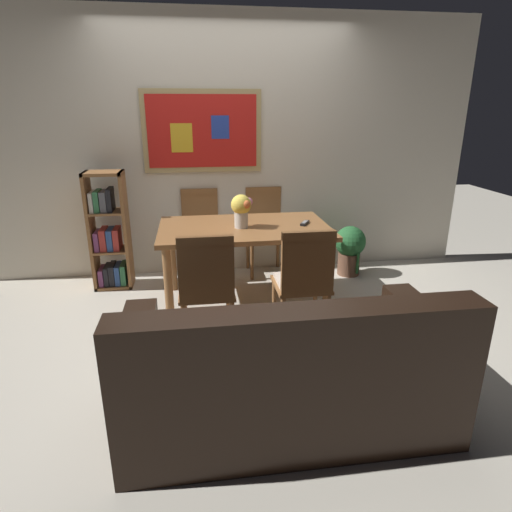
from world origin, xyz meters
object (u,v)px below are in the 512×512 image
Objects in this scene: dining_chair_far_right at (264,223)px; bookshelf at (109,236)px; tv_remote at (305,223)px; dining_table at (244,236)px; potted_ivy at (350,248)px; dining_chair_far_left at (201,226)px; dining_chair_near_left at (206,283)px; leather_couch at (287,376)px; dining_chair_near_right at (304,276)px; flower_vase at (241,208)px.

dining_chair_far_right is 1.59m from bookshelf.
dining_chair_far_right is at bearing 106.64° from tv_remote.
dining_table is 1.34m from potted_ivy.
dining_chair_far_left and dining_chair_near_left have the same top height.
tv_remote is at bearing -140.19° from potted_ivy.
leather_couch is (0.41, -2.42, -0.23)m from dining_chair_far_left.
leather_couch is 11.46× the size of tv_remote.
leather_couch reaches higher than potted_ivy.
dining_chair_far_left is 0.51× the size of leather_couch.
tv_remote reaches higher than potted_ivy.
dining_chair_far_left is 1.21m from tv_remote.
dining_chair_near_right is 0.51× the size of leather_couch.
flower_vase is 1.84× the size of tv_remote.
leather_couch is (-0.31, -0.88, -0.23)m from dining_chair_near_right.
dining_chair_near_left is (0.01, -1.56, 0.00)m from dining_chair_far_left.
leather_couch is 2.58m from bookshelf.
dining_chair_near_right is (0.71, 0.02, 0.00)m from dining_chair_near_left.
dining_chair_far_right and dining_chair_near_left have the same top height.
potted_ivy is (0.84, 1.31, -0.24)m from dining_chair_near_right.
tv_remote is (1.81, -0.57, 0.21)m from bookshelf.
leather_couch is at bearing -109.28° from dining_chair_near_right.
dining_chair_far_right is 0.51× the size of leather_couch.
dining_chair_near_right is at bearing -65.99° from dining_table.
tv_remote is (0.57, 0.03, -0.16)m from flower_vase.
dining_chair_far_left is 2.47m from leather_couch.
dining_chair_near_left reaches higher than tv_remote.
dining_chair_near_left reaches higher than dining_table.
dining_chair_near_left is 0.71m from dining_chair_near_right.
leather_couch is at bearing -88.67° from dining_table.
dining_chair_far_right is at bearing 0.88° from dining_chair_far_left.
dining_chair_near_right is (0.72, -1.54, 0.00)m from dining_chair_far_left.
leather_couch is (0.40, -0.86, -0.23)m from dining_chair_near_left.
leather_couch is 1.72m from flower_vase.
flower_vase reaches higher than potted_ivy.
dining_chair_near_right is 3.16× the size of flower_vase.
dining_table is at bearing 65.22° from dining_chair_near_left.
dining_chair_near_left is 1.62m from bookshelf.
flower_vase is 0.59m from tv_remote.
flower_vase is (0.34, -0.80, 0.36)m from dining_chair_far_left.
tv_remote reaches higher than dining_table.
dining_chair_far_left is at bearing 99.62° from leather_couch.
dining_chair_far_left and dining_chair_near_right have the same top height.
dining_chair_far_right and dining_chair_far_left have the same top height.
dining_chair_near_right is at bearing 70.72° from leather_couch.
bookshelf reaches higher than flower_vase.
leather_couch is at bearing -107.02° from tv_remote.
dining_chair_near_left reaches higher than potted_ivy.
flower_vase is (-1.22, -0.56, 0.60)m from potted_ivy.
leather_couch is at bearing -80.38° from dining_chair_far_left.
dining_chair_far_left is 1.71× the size of potted_ivy.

